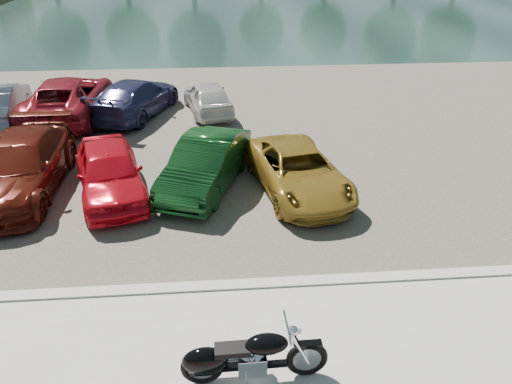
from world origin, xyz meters
TOP-DOWN VIEW (x-y plane):
  - ground at (0.00, 0.00)m, footprint 200.00×200.00m
  - kerb at (0.00, 2.00)m, footprint 60.00×0.30m
  - parking_lot at (0.00, 11.00)m, footprint 60.00×18.00m
  - river at (0.00, 40.00)m, footprint 120.00×40.00m
  - motorcycle at (-0.34, -0.37)m, footprint 2.33×0.75m
  - car_3 at (-5.92, 6.66)m, footprint 2.14×5.18m
  - car_4 at (-3.47, 6.24)m, footprint 2.67×4.37m
  - car_5 at (-0.93, 6.54)m, footprint 2.78×4.46m
  - car_6 at (1.57, 6.04)m, footprint 2.83×4.73m
  - car_10 at (-6.14, 12.77)m, footprint 2.63×5.59m
  - car_11 at (-3.66, 12.81)m, footprint 3.39×5.13m
  - car_12 at (-0.90, 12.85)m, footprint 2.21×3.90m

SIDE VIEW (x-z plane):
  - ground at x=0.00m, z-range 0.00..0.00m
  - river at x=0.00m, z-range 0.00..0.00m
  - parking_lot at x=0.00m, z-range 0.00..0.04m
  - kerb at x=0.00m, z-range 0.00..0.14m
  - motorcycle at x=-0.34m, z-range 0.04..1.09m
  - car_6 at x=1.57m, z-range 0.04..1.27m
  - car_12 at x=-0.90m, z-range 0.04..1.29m
  - car_11 at x=-3.66m, z-range 0.04..1.42m
  - car_5 at x=-0.93m, z-range 0.04..1.43m
  - car_4 at x=-3.47m, z-range 0.04..1.43m
  - car_3 at x=-5.92m, z-range 0.04..1.54m
  - car_10 at x=-6.14m, z-range 0.04..1.58m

